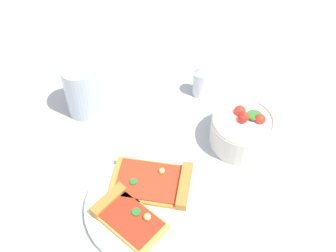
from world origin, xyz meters
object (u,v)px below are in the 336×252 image
Objects in this scene: pizza_slice_far at (126,215)px; pepper_shaker at (201,82)px; plate at (146,207)px; pizza_slice_near at (157,183)px; soda_glass at (82,91)px; salad_bowl at (242,130)px.

pepper_shaker is at bearing 3.35° from pizza_slice_far.
pizza_slice_near is (0.05, 0.00, 0.01)m from plate.
soda_glass is (0.19, 0.22, 0.04)m from pizza_slice_far.
pizza_slice_near reaches higher than plate.
plate is 0.29m from soda_glass.
plate is 1.32× the size of pizza_slice_near.
soda_glass reaches higher than plate.
plate is 0.25m from salad_bowl.
pizza_slice_far reaches higher than plate.
pizza_slice_far is at bearing 151.23° from plate.
pepper_shaker is (0.31, 0.04, 0.03)m from plate.
plate is at bearing -122.42° from soda_glass.
soda_glass is at bearing 128.93° from pepper_shaker.
pizza_slice_near is 0.09m from pizza_slice_far.
pizza_slice_far is 1.15× the size of soda_glass.
pizza_slice_far is at bearing 157.25° from salad_bowl.
pepper_shaker is (0.16, -0.20, -0.02)m from soda_glass.
soda_glass is at bearing 66.49° from pizza_slice_near.
soda_glass is at bearing 49.25° from pizza_slice_far.
soda_glass is (0.15, 0.24, 0.05)m from plate.
pepper_shaker is at bearing 8.13° from pizza_slice_near.
plate is 1.82× the size of soda_glass.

